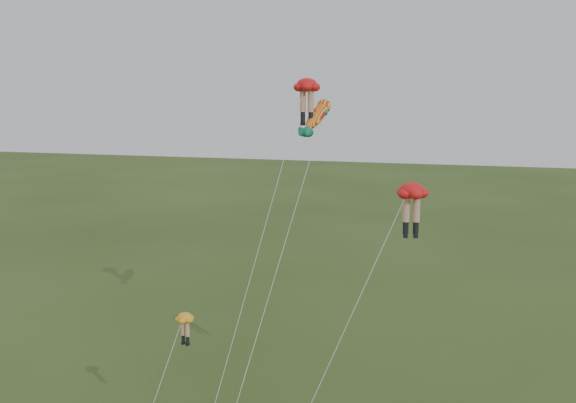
# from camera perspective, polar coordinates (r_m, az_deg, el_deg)

# --- Properties ---
(legs_kite_red_high) EXTENTS (3.83, 11.66, 19.57)m
(legs_kite_red_high) POSITION_cam_1_polar(r_m,az_deg,el_deg) (37.56, 1.58, 9.65)
(legs_kite_red_high) COLOR red
(legs_kite_red_high) RESTS_ON ground
(legs_kite_red_mid) EXTENTS (6.66, 7.59, 14.51)m
(legs_kite_red_mid) POSITION_cam_1_polar(r_m,az_deg,el_deg) (31.19, 10.80, 0.30)
(legs_kite_red_mid) COLOR red
(legs_kite_red_mid) RESTS_ON ground
(legs_kite_yellow) EXTENTS (2.44, 4.71, 8.35)m
(legs_kite_yellow) POSITION_cam_1_polar(r_m,az_deg,el_deg) (31.55, -9.42, -11.05)
(legs_kite_yellow) COLOR #F7A41F
(legs_kite_yellow) RESTS_ON ground
(fish_kite) EXTENTS (2.71, 15.61, 18.60)m
(fish_kite) POSITION_cam_1_polar(r_m,az_deg,el_deg) (38.20, 2.59, 7.51)
(fish_kite) COLOR yellow
(fish_kite) RESTS_ON ground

